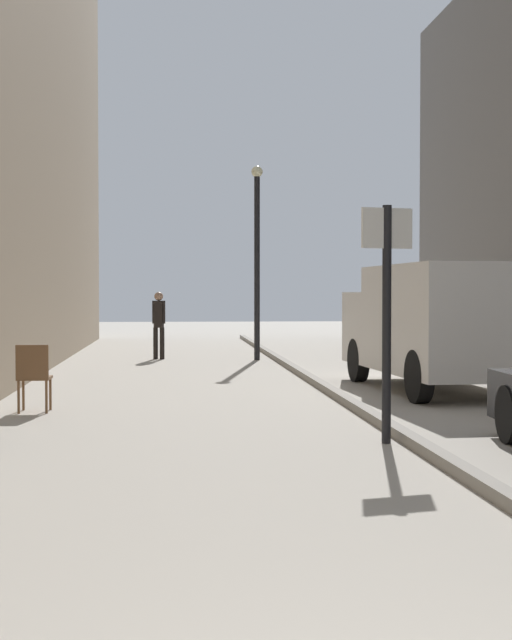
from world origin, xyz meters
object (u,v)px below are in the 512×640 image
(street_sign_post, at_px, (387,302))
(lamp_post, at_px, (257,249))
(pedestrian_main_foreground, at_px, (159,320))
(cafe_chair_near_window, at_px, (34,373))
(delivery_van, at_px, (440,323))

(street_sign_post, xyz_separation_m, lamp_post, (-0.24, 12.89, 1.18))
(pedestrian_main_foreground, relative_size, cafe_chair_near_window, 1.78)
(street_sign_post, distance_m, lamp_post, 12.94)
(street_sign_post, distance_m, cafe_chair_near_window, 5.29)
(delivery_van, xyz_separation_m, street_sign_post, (-2.17, -5.36, 0.40))
(lamp_post, bearing_deg, delivery_van, -72.25)
(delivery_van, xyz_separation_m, cafe_chair_near_window, (-6.40, -2.34, -0.60))
(lamp_post, distance_m, cafe_chair_near_window, 10.86)
(pedestrian_main_foreground, height_order, lamp_post, lamp_post)
(lamp_post, bearing_deg, street_sign_post, -88.91)
(pedestrian_main_foreground, distance_m, delivery_van, 9.38)
(pedestrian_main_foreground, distance_m, cafe_chair_near_window, 10.51)
(delivery_van, bearing_deg, pedestrian_main_foreground, 117.24)
(street_sign_post, xyz_separation_m, cafe_chair_near_window, (-4.23, 3.02, -1.00))
(cafe_chair_near_window, bearing_deg, delivery_van, 21.01)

